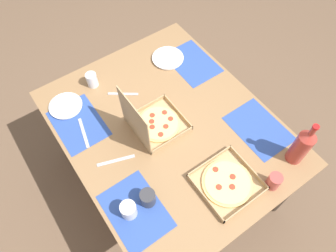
{
  "coord_description": "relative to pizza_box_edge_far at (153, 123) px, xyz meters",
  "views": [
    {
      "loc": [
        -0.8,
        0.56,
        2.32
      ],
      "look_at": [
        0.0,
        0.0,
        0.78
      ],
      "focal_mm": 33.43,
      "sensor_mm": 36.0,
      "label": 1
    }
  ],
  "objects": [
    {
      "name": "plate_near_left",
      "position": [
        0.43,
        0.36,
        -0.04
      ],
      "size": [
        0.2,
        0.2,
        0.02
      ],
      "color": "white",
      "rests_on": "dining_table"
    },
    {
      "name": "soda_bottle",
      "position": [
        -0.6,
        -0.52,
        0.08
      ],
      "size": [
        0.09,
        0.09,
        0.32
      ],
      "color": "#B2382D",
      "rests_on": "dining_table"
    },
    {
      "name": "placemat_far_right",
      "position": [
        0.28,
        0.35,
        -0.05
      ],
      "size": [
        0.36,
        0.26,
        0.0
      ],
      "primitive_type": "cube",
      "color": "#2D4C9E",
      "rests_on": "dining_table"
    },
    {
      "name": "knife_by_far_right",
      "position": [
        0.2,
        0.35,
        -0.05
      ],
      "size": [
        0.21,
        0.07,
        0.0
      ],
      "primitive_type": "cube",
      "rotation": [
        0.0,
        0.0,
        6.06
      ],
      "color": "#B7B7BC",
      "rests_on": "dining_table"
    },
    {
      "name": "fork_by_far_left",
      "position": [
        0.32,
        0.02,
        -0.05
      ],
      "size": [
        0.13,
        0.16,
        0.0
      ],
      "primitive_type": "cube",
      "rotation": [
        0.0,
        0.0,
        0.93
      ],
      "color": "#B7B7BC",
      "rests_on": "dining_table"
    },
    {
      "name": "cup_red",
      "position": [
        -0.35,
        0.38,
        -0.0
      ],
      "size": [
        0.08,
        0.08,
        0.1
      ],
      "primitive_type": "cylinder",
      "color": "silver",
      "rests_on": "dining_table"
    },
    {
      "name": "knife_by_near_right",
      "position": [
        -0.06,
        0.29,
        -0.05
      ],
      "size": [
        0.08,
        0.2,
        0.0
      ],
      "primitive_type": "cube",
      "rotation": [
        0.0,
        0.0,
        1.24
      ],
      "color": "#B7B7BC",
      "rests_on": "dining_table"
    },
    {
      "name": "cup_spare",
      "position": [
        0.49,
        0.14,
        -0.0
      ],
      "size": [
        0.07,
        0.07,
        0.09
      ],
      "primitive_type": "cylinder",
      "color": "silver",
      "rests_on": "dining_table"
    },
    {
      "name": "placemat_far_left",
      "position": [
        -0.36,
        0.35,
        -0.05
      ],
      "size": [
        0.36,
        0.26,
        0.0
      ],
      "primitive_type": "cube",
      "color": "#2D4C9E",
      "rests_on": "dining_table"
    },
    {
      "name": "plate_near_right",
      "position": [
        0.4,
        -0.38,
        -0.04
      ],
      "size": [
        0.21,
        0.21,
        0.02
      ],
      "color": "white",
      "rests_on": "dining_table"
    },
    {
      "name": "cup_clear_right",
      "position": [
        -0.35,
        0.27,
        -0.0
      ],
      "size": [
        0.08,
        0.08,
        0.09
      ],
      "primitive_type": "cylinder",
      "color": "#333338",
      "rests_on": "dining_table"
    },
    {
      "name": "placemat_near_left",
      "position": [
        -0.36,
        -0.5,
        -0.05
      ],
      "size": [
        0.36,
        0.26,
        0.0
      ],
      "primitive_type": "cube",
      "color": "#2D4C9E",
      "rests_on": "dining_table"
    },
    {
      "name": "ground_plane",
      "position": [
        -0.04,
        -0.07,
        -0.82
      ],
      "size": [
        6.0,
        6.0,
        0.0
      ],
      "primitive_type": "plane",
      "color": "brown"
    },
    {
      "name": "dining_table",
      "position": [
        -0.04,
        -0.07,
        -0.15
      ],
      "size": [
        1.41,
        1.15,
        0.78
      ],
      "color": "#3F3328",
      "rests_on": "ground_plane"
    },
    {
      "name": "pizza_box_corner_left",
      "position": [
        -0.51,
        -0.12,
        -0.04
      ],
      "size": [
        0.3,
        0.3,
        0.04
      ],
      "color": "tan",
      "rests_on": "dining_table"
    },
    {
      "name": "cup_clear_left",
      "position": [
        -0.65,
        -0.31,
        -0.0
      ],
      "size": [
        0.07,
        0.07,
        0.1
      ],
      "primitive_type": "cylinder",
      "color": "#BF4742",
      "rests_on": "dining_table"
    },
    {
      "name": "pizza_box_edge_far",
      "position": [
        0.0,
        0.0,
        0.0
      ],
      "size": [
        0.29,
        0.3,
        0.32
      ],
      "color": "tan",
      "rests_on": "dining_table"
    },
    {
      "name": "placemat_near_right",
      "position": [
        0.28,
        -0.5,
        -0.05
      ],
      "size": [
        0.36,
        0.26,
        0.0
      ],
      "primitive_type": "cube",
      "color": "#2D4C9E",
      "rests_on": "dining_table"
    }
  ]
}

